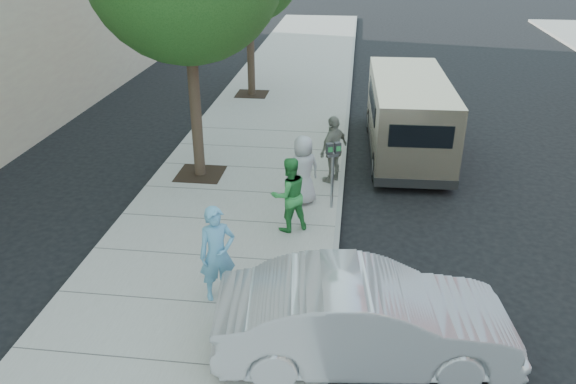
# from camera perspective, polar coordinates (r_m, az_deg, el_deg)

# --- Properties ---
(ground) EXTENTS (120.00, 120.00, 0.00)m
(ground) POSITION_cam_1_polar(r_m,az_deg,el_deg) (12.57, -1.54, -3.73)
(ground) COLOR black
(ground) RESTS_ON ground
(sidewalk) EXTENTS (5.00, 60.00, 0.15)m
(sidewalk) POSITION_cam_1_polar(r_m,az_deg,el_deg) (12.71, -6.01, -3.14)
(sidewalk) COLOR gray
(sidewalk) RESTS_ON ground
(curb_face) EXTENTS (0.12, 60.00, 0.16)m
(curb_face) POSITION_cam_1_polar(r_m,az_deg,el_deg) (12.43, 5.06, -3.82)
(curb_face) COLOR gray
(curb_face) RESTS_ON ground
(parking_meter) EXTENTS (0.35, 0.24, 1.61)m
(parking_meter) POSITION_cam_1_polar(r_m,az_deg,el_deg) (12.70, 4.59, 3.12)
(parking_meter) COLOR gray
(parking_meter) RESTS_ON sidewalk
(van) EXTENTS (2.20, 6.11, 2.24)m
(van) POSITION_cam_1_polar(r_m,az_deg,el_deg) (16.57, 12.06, 7.69)
(van) COLOR #C7B28F
(van) RESTS_ON ground
(sedan) EXTENTS (4.71, 2.11, 1.50)m
(sedan) POSITION_cam_1_polar(r_m,az_deg,el_deg) (8.84, 7.83, -12.63)
(sedan) COLOR #B7B9BF
(sedan) RESTS_ON ground
(person_officer) EXTENTS (0.77, 0.67, 1.77)m
(person_officer) POSITION_cam_1_polar(r_m,az_deg,el_deg) (9.81, -7.20, -6.24)
(person_officer) COLOR #5CA0C3
(person_officer) RESTS_ON sidewalk
(person_green_shirt) EXTENTS (1.01, 0.95, 1.66)m
(person_green_shirt) POSITION_cam_1_polar(r_m,az_deg,el_deg) (11.87, 0.11, -0.26)
(person_green_shirt) COLOR #2E8F3F
(person_green_shirt) RESTS_ON sidewalk
(person_gray_shirt) EXTENTS (0.97, 0.88, 1.67)m
(person_gray_shirt) POSITION_cam_1_polar(r_m,az_deg,el_deg) (13.03, 1.55, 2.22)
(person_gray_shirt) COLOR #A8A9AB
(person_gray_shirt) RESTS_ON sidewalk
(person_striped_polo) EXTENTS (0.92, 1.09, 1.74)m
(person_striped_polo) POSITION_cam_1_polar(r_m,az_deg,el_deg) (14.19, 4.65, 4.36)
(person_striped_polo) COLOR gray
(person_striped_polo) RESTS_ON sidewalk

